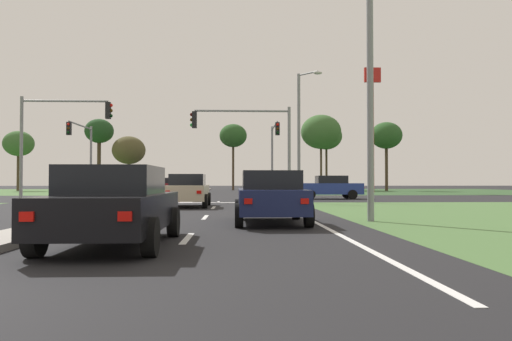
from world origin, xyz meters
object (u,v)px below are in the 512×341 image
object	(u,v)px
car_black_near	(115,205)
treeline_fourth	(233,136)
car_silver_fifth	(178,185)
traffic_signal_far_left	(83,145)
treeline_fifth	(321,132)
car_maroon_third	(164,186)
traffic_signal_near_right	(252,135)
car_navy_fourth	(270,196)
treeline_second	(99,132)
car_blue_sixth	(330,187)
traffic_signal_near_left	(54,129)
fastfood_pole_sign	(373,103)
treeline_seventh	(386,136)
car_beige_second	(188,190)
treeline_near	(19,144)
street_lamp_near	(363,34)
street_lamp_second	(301,129)
treeline_third	(129,150)
traffic_signal_far_right	(274,146)

from	to	relation	value
car_black_near	treeline_fourth	size ratio (longest dim) A/B	0.50
car_silver_fifth	traffic_signal_far_left	size ratio (longest dim) A/B	0.75
traffic_signal_far_left	treeline_fifth	size ratio (longest dim) A/B	0.57
car_maroon_third	treeline_fourth	distance (m)	21.20
traffic_signal_near_right	treeline_fourth	xyz separation A→B (m)	(-1.28, 38.15, 3.50)
car_navy_fourth	traffic_signal_far_left	size ratio (longest dim) A/B	0.74
car_navy_fourth	treeline_second	xyz separation A→B (m)	(-18.72, 49.63, 6.82)
car_blue_sixth	traffic_signal_near_left	distance (m)	17.86
traffic_signal_near_left	fastfood_pole_sign	bearing A→B (deg)	43.96
car_blue_sixth	traffic_signal_near_left	bearing A→B (deg)	107.36
treeline_seventh	car_beige_second	bearing A→B (deg)	-119.40
traffic_signal_near_right	treeline_near	size ratio (longest dim) A/B	0.77
car_black_near	street_lamp_near	xyz separation A→B (m)	(6.11, 5.32, 4.94)
car_blue_sixth	traffic_signal_near_right	bearing A→B (deg)	133.41
treeline_second	treeline_seventh	bearing A→B (deg)	-3.91
car_beige_second	traffic_signal_far_left	distance (m)	19.07
street_lamp_near	treeline_seventh	world-z (taller)	street_lamp_near
car_blue_sixth	car_navy_fourth	bearing A→B (deg)	164.13
car_black_near	fastfood_pole_sign	xyz separation A→B (m)	(17.15, 43.02, 9.01)
car_black_near	traffic_signal_near_left	world-z (taller)	traffic_signal_near_left
car_beige_second	street_lamp_second	distance (m)	10.93
traffic_signal_near_left	treeline_third	size ratio (longest dim) A/B	0.86
car_blue_sixth	treeline_third	world-z (taller)	treeline_third
traffic_signal_far_right	traffic_signal_near_left	xyz separation A→B (m)	(-13.38, -11.15, 0.06)
car_navy_fourth	treeline_third	distance (m)	50.94
traffic_signal_near_left	treeline_fifth	distance (m)	43.16
treeline_third	car_maroon_third	bearing A→B (deg)	-66.48
street_lamp_second	treeline_fifth	distance (m)	34.90
traffic_signal_far_right	treeline_third	xyz separation A→B (m)	(-16.75, 23.50, 1.07)
fastfood_pole_sign	treeline_fifth	bearing A→B (deg)	104.93
traffic_signal_near_left	treeline_second	world-z (taller)	treeline_second
treeline_seventh	car_silver_fifth	bearing A→B (deg)	-171.43
street_lamp_near	treeline_near	distance (m)	57.18
car_navy_fourth	traffic_signal_far_right	xyz separation A→B (m)	(2.08, 25.08, 3.33)
street_lamp_second	traffic_signal_far_right	bearing A→B (deg)	97.74
car_beige_second	treeline_seventh	xyz separation A→B (m)	(21.44, 38.06, 6.22)
car_black_near	car_blue_sixth	xyz separation A→B (m)	(8.70, 23.96, 0.05)
street_lamp_near	treeline_seventh	bearing A→B (deg)	71.78
car_maroon_third	treeline_fifth	bearing A→B (deg)	-135.61
car_maroon_third	treeline_fifth	distance (m)	26.68
car_navy_fourth	street_lamp_second	size ratio (longest dim) A/B	0.53
car_beige_second	treeline_near	bearing A→B (deg)	122.60
treeline_fourth	treeline_fifth	world-z (taller)	treeline_fifth
fastfood_pole_sign	treeline_near	size ratio (longest dim) A/B	1.80
treeline_near	street_lamp_near	bearing A→B (deg)	-56.85
traffic_signal_far_right	traffic_signal_near_left	distance (m)	17.42
fastfood_pole_sign	traffic_signal_far_left	bearing A→B (deg)	-154.00
treeline_fourth	traffic_signal_far_left	bearing A→B (deg)	-113.49
car_blue_sixth	traffic_signal_far_left	bearing A→B (deg)	72.42
traffic_signal_near_right	treeline_second	distance (m)	40.44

